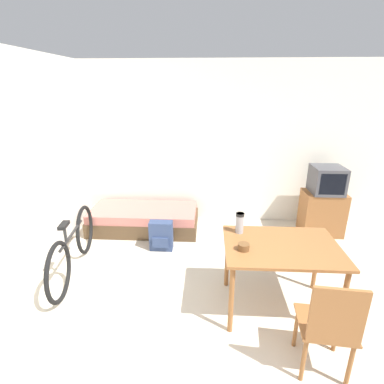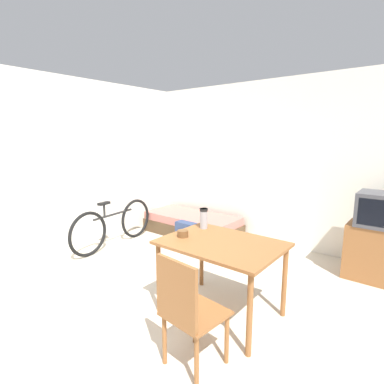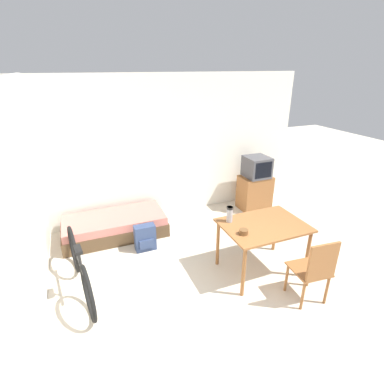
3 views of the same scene
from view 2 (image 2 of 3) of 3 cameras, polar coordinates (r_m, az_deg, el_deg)
name	(u,v)px [view 2 (image 2 of 3)]	position (r m, az deg, el deg)	size (l,w,h in m)	color
ground_plane	(87,346)	(3.07, -19.40, -25.87)	(20.00, 20.00, 0.00)	beige
wall_back	(267,163)	(5.21, 14.05, 5.34)	(5.54, 0.06, 2.70)	silver
wall_left	(96,163)	(5.38, -17.79, 5.31)	(0.06, 4.45, 2.70)	silver
daybed	(192,224)	(5.59, 0.04, -6.17)	(1.77, 0.84, 0.38)	#4C3823
tv	(375,239)	(4.42, 31.53, -7.67)	(0.64, 0.47, 1.12)	brown
dining_table	(221,251)	(3.03, 5.62, -11.09)	(1.15, 0.85, 0.77)	brown
wooden_chair	(187,309)	(2.41, -1.01, -21.33)	(0.47, 0.47, 0.93)	brown
bicycle	(114,225)	(5.13, -14.66, -6.09)	(0.25, 1.73, 0.78)	black
thermos_flask	(204,217)	(3.38, 2.25, -4.84)	(0.09, 0.09, 0.23)	#99999E
mate_bowl	(183,234)	(3.12, -1.76, -7.92)	(0.11, 0.11, 0.07)	brown
backpack	(186,236)	(4.87, -1.18, -8.33)	(0.34, 0.19, 0.44)	navy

